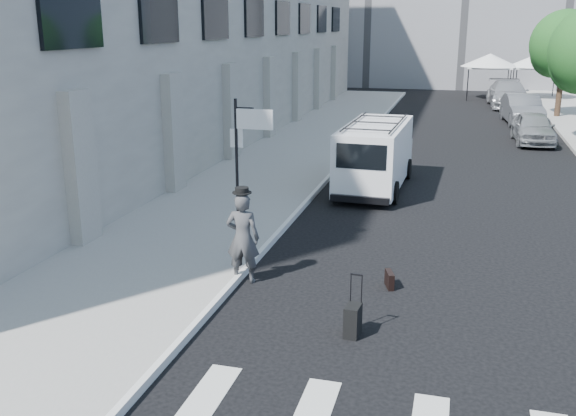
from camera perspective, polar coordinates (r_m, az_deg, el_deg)
The scene contains 14 objects.
ground at distance 11.93m, azimuth 2.42°, elevation -10.15°, with size 120.00×120.00×0.00m, color black.
sidewalk_left at distance 27.74m, azimuth 1.17°, elevation 5.33°, with size 4.50×48.00×0.15m, color gray.
building_left at distance 31.63m, azimuth -11.28°, elevation 17.15°, with size 10.00×44.00×12.00m, color gray.
sign_pole at distance 14.66m, azimuth -3.74°, elevation 5.79°, with size 1.03×0.07×3.50m.
tree_far at distance 39.96m, azimuth 23.20°, elevation 13.02°, with size 3.80×3.83×6.03m.
tent_left at distance 48.54m, azimuth 17.51°, elevation 12.39°, with size 4.00×4.00×3.20m.
tent_right at distance 49.26m, azimuth 21.29°, elevation 12.09°, with size 4.00×4.00×3.20m.
businessman at distance 13.40m, azimuth -4.04°, elevation -2.67°, with size 0.71×0.46×1.94m, color #3F4042.
briefcase at distance 13.50m, azimuth 9.00°, elevation -6.30°, with size 0.12×0.44×0.34m, color black.
suitcase at distance 11.40m, azimuth 5.78°, elevation -9.90°, with size 0.28×0.41×1.10m.
cargo_van at distance 21.35m, azimuth 7.80°, elevation 4.73°, with size 2.13×5.67×2.13m.
parked_car_a at distance 31.30m, azimuth 20.97°, elevation 6.67°, with size 1.66×4.12×1.40m, color gray.
parked_car_b at distance 37.17m, azimuth 20.09°, elevation 8.24°, with size 1.67×4.80×1.58m, color #54575B.
parked_car_c at distance 44.52m, azimuth 18.98°, elevation 9.56°, with size 2.35×5.78×1.68m, color #95989C.
Camera 1 is at (2.31, -10.44, 5.28)m, focal length 40.00 mm.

